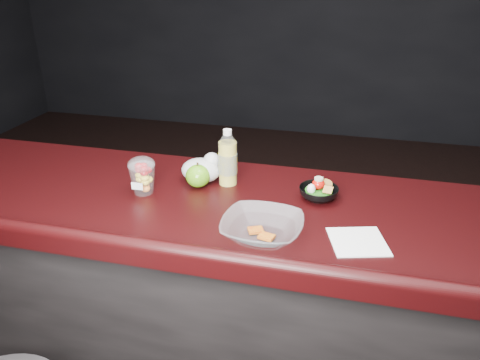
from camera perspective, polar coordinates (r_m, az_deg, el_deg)
name	(u,v)px	position (r m, az deg, el deg)	size (l,w,h in m)	color
counter	(242,318)	(1.90, 0.25, -16.53)	(4.06, 0.71, 1.02)	black
lemonade_bottle	(228,161)	(1.72, -1.50, 2.28)	(0.07, 0.07, 0.21)	gold
fruit_cup	(142,175)	(1.69, -11.83, 0.62)	(0.10, 0.10, 0.14)	white
green_apple	(198,176)	(1.72, -5.14, 0.50)	(0.09, 0.09, 0.10)	#3A840F
plastic_bag	(202,169)	(1.76, -4.60, 1.35)	(0.15, 0.12, 0.11)	silver
snack_bowl	(318,192)	(1.66, 9.53, -1.44)	(0.17, 0.17, 0.08)	black
takeout_bowl	(262,228)	(1.41, 2.72, -5.91)	(0.25, 0.25, 0.06)	silver
paper_napkin	(358,242)	(1.44, 14.17, -7.28)	(0.16, 0.16, 0.00)	white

